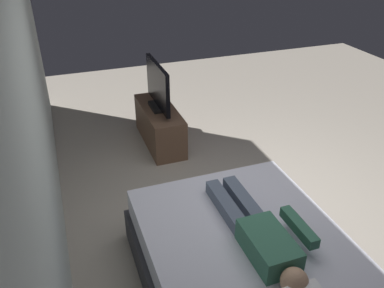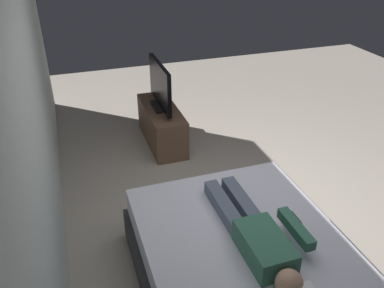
{
  "view_description": "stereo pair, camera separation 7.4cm",
  "coord_description": "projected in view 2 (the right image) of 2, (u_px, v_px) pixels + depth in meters",
  "views": [
    {
      "loc": [
        -2.64,
        1.59,
        2.61
      ],
      "look_at": [
        0.52,
        0.46,
        0.69
      ],
      "focal_mm": 37.03,
      "sensor_mm": 36.0,
      "label": 1
    },
    {
      "loc": [
        -2.66,
        1.53,
        2.61
      ],
      "look_at": [
        0.52,
        0.46,
        0.69
      ],
      "focal_mm": 37.03,
      "sensor_mm": 36.0,
      "label": 2
    }
  ],
  "objects": [
    {
      "name": "back_wall",
      "position": [
        31.0,
        99.0,
        3.04
      ],
      "size": [
        6.4,
        0.1,
        2.8
      ],
      "primitive_type": "cube",
      "color": "silver",
      "rests_on": "ground"
    },
    {
      "name": "tv",
      "position": [
        160.0,
        87.0,
        4.91
      ],
      "size": [
        0.88,
        0.2,
        0.59
      ],
      "color": "black",
      "rests_on": "tv_stand"
    },
    {
      "name": "bed",
      "position": [
        248.0,
        275.0,
        2.99
      ],
      "size": [
        2.05,
        1.53,
        0.54
      ],
      "color": "#333338",
      "rests_on": "ground"
    },
    {
      "name": "remote",
      "position": [
        294.0,
        218.0,
        3.12
      ],
      "size": [
        0.15,
        0.04,
        0.02
      ],
      "primitive_type": "cube",
      "color": "black",
      "rests_on": "bed"
    },
    {
      "name": "ground_plane",
      "position": [
        253.0,
        222.0,
        3.91
      ],
      "size": [
        10.0,
        10.0,
        0.0
      ],
      "primitive_type": "plane",
      "color": "#ADA393"
    },
    {
      "name": "person",
      "position": [
        258.0,
        235.0,
        2.85
      ],
      "size": [
        1.26,
        0.46,
        0.18
      ],
      "color": "#387056",
      "rests_on": "bed"
    },
    {
      "name": "tv_stand",
      "position": [
        162.0,
        125.0,
        5.18
      ],
      "size": [
        1.1,
        0.4,
        0.5
      ],
      "primitive_type": "cube",
      "color": "brown",
      "rests_on": "ground"
    }
  ]
}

